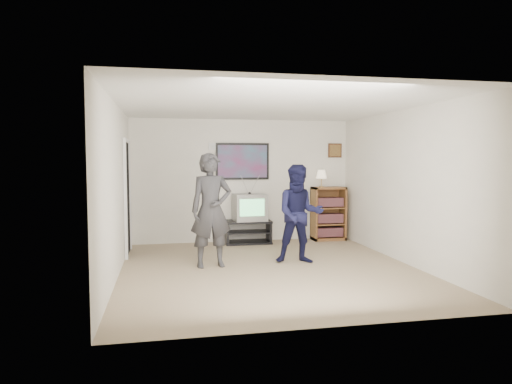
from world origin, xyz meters
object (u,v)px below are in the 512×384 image
object	(u,v)px
media_stand	(248,232)
person_short	(300,214)
crt_television	(250,207)
person_tall	(211,210)
bookshelf	(328,213)

from	to	relation	value
media_stand	person_short	bearing A→B (deg)	-73.27
crt_television	person_short	size ratio (longest dim) A/B	0.39
person_tall	person_short	xyz separation A→B (m)	(1.44, -0.02, -0.09)
bookshelf	person_tall	bearing A→B (deg)	-144.13
media_stand	person_tall	xyz separation A→B (m)	(-0.93, -1.87, 0.66)
crt_television	person_short	xyz separation A→B (m)	(0.47, -1.89, 0.07)
media_stand	crt_television	xyz separation A→B (m)	(0.04, 0.00, 0.50)
crt_television	person_short	world-z (taller)	person_short
crt_television	person_tall	xyz separation A→B (m)	(-0.96, -1.87, 0.17)
media_stand	person_short	size ratio (longest dim) A/B	0.58
media_stand	crt_television	distance (m)	0.50
media_stand	person_tall	bearing A→B (deg)	-114.65
person_short	media_stand	bearing A→B (deg)	115.68
person_short	person_tall	bearing A→B (deg)	-170.27
person_short	crt_television	bearing A→B (deg)	114.65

